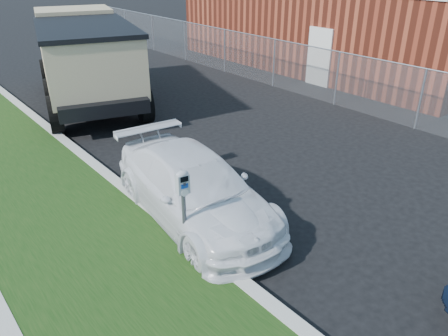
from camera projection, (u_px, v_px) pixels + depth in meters
ground at (307, 209)px, 9.00m from camera, size 120.00×120.00×0.00m
chainlink_fence at (274, 54)px, 16.70m from camera, size 0.06×30.06×30.00m
brick_building at (351, 15)px, 20.40m from camera, size 9.20×14.20×4.17m
parking_meter at (183, 194)px, 7.00m from camera, size 0.23×0.17×1.55m
white_wagon at (193, 188)px, 8.46m from camera, size 2.33×4.67×1.30m
dump_truck at (85, 54)px, 14.91m from camera, size 4.69×7.80×2.88m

